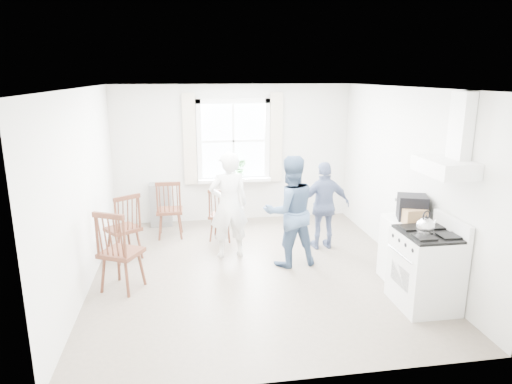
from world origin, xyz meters
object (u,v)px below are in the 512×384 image
Objects in this scene: windsor_chair_a at (169,204)px; person_right at (324,206)px; stereo_stack at (412,207)px; person_left at (229,205)px; gas_stove at (426,269)px; windsor_chair_b at (115,243)px; windsor_chair_c at (126,221)px; low_cabinet at (404,250)px; person_mid at (290,211)px.

person_right is at bearing -18.45° from windsor_chair_a.
stereo_stack is 0.27× the size of person_left.
gas_stove is 1.00× the size of windsor_chair_b.
windsor_chair_c is at bearing 160.68° from stereo_stack.
windsor_chair_b is at bearing 176.36° from low_cabinet.
person_left reaches higher than person_mid.
windsor_chair_a is at bearing 72.08° from windsor_chair_b.
gas_stove is 0.67× the size of person_left.
person_mid is (0.85, -0.46, -0.00)m from person_left.
stereo_stack is at bearing -4.24° from windsor_chair_b.
person_right is at bearing -149.78° from person_mid.
low_cabinet is at bearing 141.94° from person_mid.
person_mid is at bearing 12.92° from windsor_chair_b.
person_left is at bearing 151.01° from low_cabinet.
person_mid is at bearing 145.98° from person_left.
windsor_chair_a is at bearing -20.09° from person_right.
windsor_chair_b is 0.67× the size of person_left.
person_mid reaches higher than gas_stove.
person_right reaches higher than windsor_chair_c.
windsor_chair_a is at bearing -51.07° from person_left.
stereo_stack is at bearing -19.32° from windsor_chair_c.
low_cabinet is 0.63× the size of person_right.
person_right is (-0.71, 1.37, 0.27)m from low_cabinet.
stereo_stack reaches higher than low_cabinet.
person_left reaches higher than windsor_chair_b.
person_mid is at bearing -38.07° from windsor_chair_a.
windsor_chair_c is at bearing 151.79° from gas_stove.
windsor_chair_c is 0.74× the size of person_right.
windsor_chair_c is at bearing -20.59° from person_mid.
windsor_chair_c is (0.02, 1.06, -0.04)m from windsor_chair_b.
low_cabinet is 0.87× the size of windsor_chair_a.
low_cabinet is at bearing 84.32° from gas_stove.
person_right is (3.11, 0.06, 0.07)m from windsor_chair_c.
stereo_stack is 3.91m from windsor_chair_b.
person_right is at bearing 1.06° from windsor_chair_c.
gas_stove is at bearing -99.85° from stereo_stack.
low_cabinet is 3.89m from windsor_chair_a.
low_cabinet is 0.85× the size of windsor_chair_c.
person_right reaches higher than windsor_chair_a.
stereo_stack is 0.43× the size of windsor_chair_c.
windsor_chair_c reaches higher than low_cabinet.
windsor_chair_a is at bearing 145.52° from low_cabinet.
person_mid is 1.15× the size of person_right.
person_right reaches higher than stereo_stack.
person_left is 1.16× the size of person_right.
windsor_chair_c is 2.46m from person_mid.
windsor_chair_a is at bearing 55.35° from windsor_chair_c.
low_cabinet is 2.62m from person_left.
person_left is 0.97m from person_mid.
gas_stove is 2.96m from person_left.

